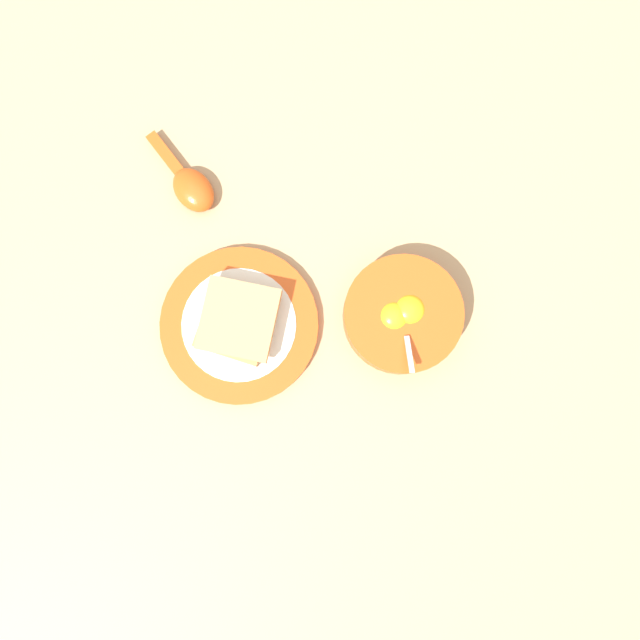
# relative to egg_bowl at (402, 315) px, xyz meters

# --- Properties ---
(ground_plane) EXTENTS (3.00, 3.00, 0.00)m
(ground_plane) POSITION_rel_egg_bowl_xyz_m (-0.16, 0.01, -0.03)
(ground_plane) COLOR tan
(egg_bowl) EXTENTS (0.17, 0.17, 0.08)m
(egg_bowl) POSITION_rel_egg_bowl_xyz_m (0.00, 0.00, 0.00)
(egg_bowl) COLOR #DB5119
(egg_bowl) RESTS_ON ground_plane
(toast_plate) EXTENTS (0.23, 0.23, 0.02)m
(toast_plate) POSITION_rel_egg_bowl_xyz_m (-0.22, -0.06, -0.02)
(toast_plate) COLOR #DB5119
(toast_plate) RESTS_ON ground_plane
(toast_sandwich) EXTENTS (0.11, 0.11, 0.04)m
(toast_sandwich) POSITION_rel_egg_bowl_xyz_m (-0.22, -0.06, 0.01)
(toast_sandwich) COLOR tan
(toast_sandwich) RESTS_ON toast_plate
(soup_spoon) EXTENTS (0.13, 0.12, 0.03)m
(soup_spoon) POSITION_rel_egg_bowl_xyz_m (-0.34, 0.12, -0.01)
(soup_spoon) COLOR #DB5119
(soup_spoon) RESTS_ON ground_plane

